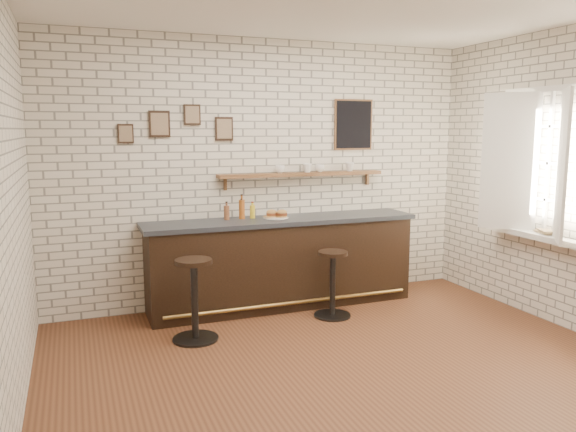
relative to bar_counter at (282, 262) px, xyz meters
name	(u,v)px	position (x,y,z in m)	size (l,w,h in m)	color
ground	(343,363)	(-0.08, -1.70, -0.51)	(5.00, 5.00, 0.00)	brown
bar_counter	(282,262)	(0.00, 0.00, 0.00)	(3.10, 0.65, 1.01)	black
sandwich_plate	(276,217)	(-0.06, 0.04, 0.51)	(0.28, 0.28, 0.01)	white
ciabatta_sandwich	(277,213)	(-0.05, 0.04, 0.55)	(0.24, 0.16, 0.08)	tan
potato_chips	(274,217)	(-0.08, 0.04, 0.52)	(0.25, 0.19, 0.00)	#BF8A43
bitters_bottle_brown	(227,212)	(-0.60, 0.12, 0.58)	(0.06, 0.06, 0.20)	brown
bitters_bottle_white	(242,211)	(-0.43, 0.12, 0.60)	(0.06, 0.06, 0.23)	beige
bitters_bottle_amber	(242,209)	(-0.43, 0.12, 0.62)	(0.07, 0.07, 0.27)	#9C4E19
condiment_bottle_yellow	(252,211)	(-0.31, 0.12, 0.58)	(0.06, 0.06, 0.19)	yellow
bar_stool_left	(195,297)	(-1.15, -0.70, -0.08)	(0.45, 0.45, 0.79)	black
bar_stool_right	(333,282)	(0.37, -0.55, -0.12)	(0.40, 0.40, 0.71)	black
wall_shelf	(302,174)	(0.32, 0.20, 0.97)	(2.00, 0.18, 0.18)	brown
shelf_cup_a	(280,169)	(0.05, 0.20, 1.04)	(0.11, 0.11, 0.09)	white
shelf_cup_b	(307,168)	(0.39, 0.20, 1.04)	(0.11, 0.11, 0.10)	white
shelf_cup_c	(320,168)	(0.55, 0.20, 1.04)	(0.11, 0.11, 0.09)	white
shelf_cup_d	(350,167)	(0.94, 0.20, 1.05)	(0.11, 0.11, 0.10)	white
back_wall_decor	(286,125)	(0.15, 0.28, 1.54)	(2.96, 0.02, 0.56)	black
window_sill	(538,236)	(2.32, -1.40, 0.39)	(0.20, 1.35, 0.06)	white
casement_window	(540,164)	(2.28, -1.40, 1.14)	(0.40, 1.30, 1.56)	white
book_lower	(539,232)	(2.30, -1.42, 0.43)	(0.18, 0.24, 0.02)	tan
book_upper	(540,231)	(2.30, -1.44, 0.45)	(0.17, 0.24, 0.02)	tan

